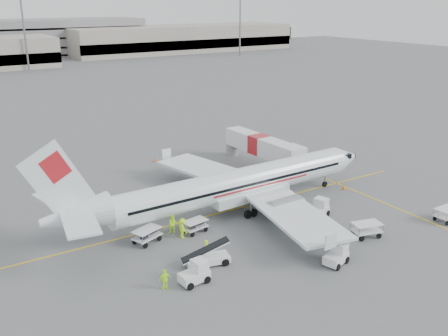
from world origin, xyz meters
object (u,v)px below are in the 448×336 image
at_px(jet_bridge, 259,151).
at_px(tug_aft, 194,273).
at_px(tug_mid, 336,255).
at_px(aircraft, 239,164).
at_px(tug_fore, 318,208).
at_px(belt_loader, 207,250).

distance_m(jet_bridge, tug_aft, 28.28).
height_order(tug_mid, tug_aft, tug_aft).
bearing_deg(aircraft, tug_fore, -45.59).
bearing_deg(belt_loader, jet_bridge, 58.54).
distance_m(jet_bridge, belt_loader, 25.40).
bearing_deg(tug_aft, tug_fore, 9.24).
height_order(jet_bridge, belt_loader, jet_bridge).
height_order(belt_loader, tug_mid, belt_loader).
bearing_deg(tug_mid, tug_fore, 39.32).
xyz_separation_m(jet_bridge, belt_loader, (-18.01, -17.90, -0.72)).
xyz_separation_m(belt_loader, tug_aft, (-2.23, -1.82, -0.40)).
height_order(belt_loader, tug_fore, belt_loader).
height_order(aircraft, tug_aft, aircraft).
distance_m(belt_loader, tug_aft, 2.91).
xyz_separation_m(aircraft, belt_loader, (-8.05, -7.64, -3.60)).
xyz_separation_m(jet_bridge, tug_mid, (-9.36, -23.30, -1.13)).
bearing_deg(tug_mid, belt_loader, 130.84).
xyz_separation_m(belt_loader, tug_mid, (8.65, -5.41, -0.42)).
xyz_separation_m(tug_fore, tug_aft, (-15.90, -4.00, -0.03)).
bearing_deg(tug_fore, tug_mid, -142.52).
bearing_deg(tug_fore, aircraft, 116.85).
height_order(jet_bridge, tug_mid, jet_bridge).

